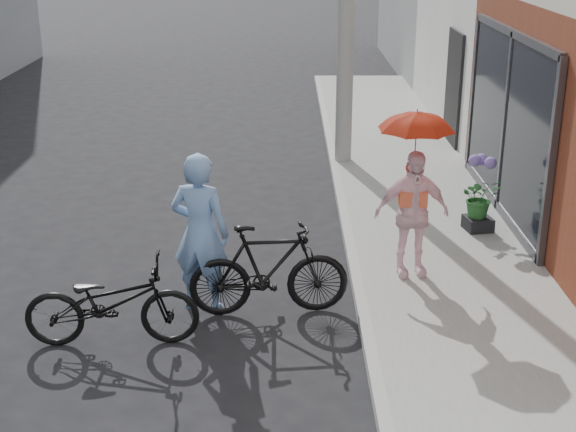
{
  "coord_description": "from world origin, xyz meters",
  "views": [
    {
      "loc": [
        0.13,
        -7.28,
        3.98
      ],
      "look_at": [
        0.14,
        0.53,
        1.1
      ],
      "focal_mm": 50.0,
      "sensor_mm": 36.0,
      "label": 1
    }
  ],
  "objects_px": {
    "bike_right": "(269,270)",
    "kimono_woman": "(412,214)",
    "officer": "(200,233)",
    "planter": "(478,223)",
    "bike_left": "(112,303)"
  },
  "relations": [
    {
      "from": "bike_right",
      "to": "kimono_woman",
      "type": "xyz_separation_m",
      "value": [
        1.61,
        0.78,
        0.35
      ]
    },
    {
      "from": "officer",
      "to": "planter",
      "type": "distance_m",
      "value": 4.07
    },
    {
      "from": "officer",
      "to": "bike_left",
      "type": "distance_m",
      "value": 1.2
    },
    {
      "from": "officer",
      "to": "bike_right",
      "type": "distance_m",
      "value": 0.82
    },
    {
      "from": "officer",
      "to": "planter",
      "type": "xyz_separation_m",
      "value": [
        3.45,
        2.05,
        -0.67
      ]
    },
    {
      "from": "officer",
      "to": "bike_left",
      "type": "xyz_separation_m",
      "value": [
        -0.81,
        -0.78,
        -0.43
      ]
    },
    {
      "from": "officer",
      "to": "kimono_woman",
      "type": "height_order",
      "value": "officer"
    },
    {
      "from": "bike_right",
      "to": "kimono_woman",
      "type": "distance_m",
      "value": 1.82
    },
    {
      "from": "bike_left",
      "to": "bike_right",
      "type": "relative_size",
      "value": 1.01
    },
    {
      "from": "officer",
      "to": "planter",
      "type": "relative_size",
      "value": 5.23
    },
    {
      "from": "officer",
      "to": "bike_right",
      "type": "height_order",
      "value": "officer"
    },
    {
      "from": "officer",
      "to": "kimono_woman",
      "type": "bearing_deg",
      "value": -147.49
    },
    {
      "from": "bike_left",
      "to": "bike_right",
      "type": "bearing_deg",
      "value": -69.95
    },
    {
      "from": "bike_left",
      "to": "planter",
      "type": "relative_size",
      "value": 5.08
    },
    {
      "from": "kimono_woman",
      "to": "officer",
      "type": "bearing_deg",
      "value": -172.74
    }
  ]
}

